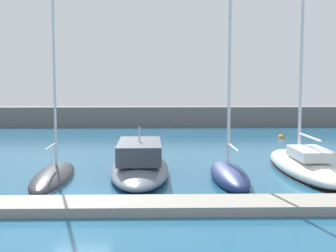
{
  "coord_description": "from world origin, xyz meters",
  "views": [
    {
      "loc": [
        3.31,
        -20.97,
        5.36
      ],
      "look_at": [
        3.86,
        3.13,
        2.92
      ],
      "focal_mm": 52.85,
      "sensor_mm": 36.0,
      "label": 1
    }
  ],
  "objects": [
    {
      "name": "mooring_buoy_orange",
      "position": [
        14.15,
        21.33,
        0.0
      ],
      "size": [
        0.6,
        0.6,
        0.6
      ],
      "primitive_type": "sphere",
      "color": "orange",
      "rests_on": "ground_plane"
    },
    {
      "name": "motorboat_slate_fifth",
      "position": [
        2.38,
        5.49,
        0.6
      ],
      "size": [
        3.25,
        10.05,
        2.88
      ],
      "rotation": [
        0.0,
        0.0,
        1.58
      ],
      "color": "slate",
      "rests_on": "ground_plane"
    },
    {
      "name": "breakwater_seawall",
      "position": [
        0.0,
        32.63,
        1.02
      ],
      "size": [
        108.0,
        2.38,
        2.05
      ],
      "primitive_type": "cube",
      "color": "slate",
      "rests_on": "ground_plane"
    },
    {
      "name": "sailboat_charcoal_fourth",
      "position": [
        -2.05,
        4.31,
        0.2
      ],
      "size": [
        1.93,
        7.52,
        12.9
      ],
      "rotation": [
        0.0,
        0.0,
        1.58
      ],
      "color": "#2D2D33",
      "rests_on": "ground_plane"
    },
    {
      "name": "sailboat_navy_sixth",
      "position": [
        7.02,
        3.84,
        0.41
      ],
      "size": [
        1.89,
        6.58,
        12.18
      ],
      "rotation": [
        0.0,
        0.0,
        1.6
      ],
      "color": "navy",
      "rests_on": "ground_plane"
    },
    {
      "name": "ground_plane",
      "position": [
        0.0,
        0.0,
        0.0
      ],
      "size": [
        120.0,
        120.0,
        0.0
      ],
      "primitive_type": "plane",
      "color": "#1E567A"
    },
    {
      "name": "sailboat_ivory_seventh",
      "position": [
        11.52,
        5.91,
        0.54
      ],
      "size": [
        2.98,
        10.6,
        21.62
      ],
      "rotation": [
        0.0,
        0.0,
        1.59
      ],
      "color": "silver",
      "rests_on": "ground_plane"
    },
    {
      "name": "dock_pier",
      "position": [
        0.0,
        -1.57,
        0.19
      ],
      "size": [
        38.56,
        2.18,
        0.38
      ],
      "primitive_type": "cube",
      "color": "gray",
      "rests_on": "ground_plane"
    }
  ]
}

